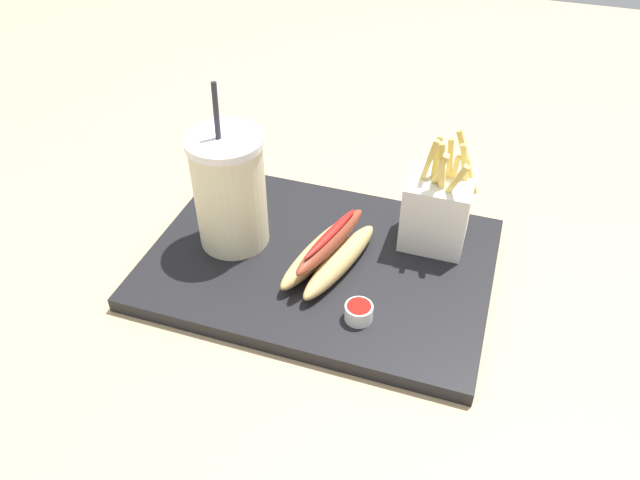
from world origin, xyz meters
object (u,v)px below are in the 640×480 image
Objects in this scene: soda_cup at (230,190)px; ketchup_cup_1 at (359,311)px; hot_dog_1 at (331,253)px; fries_basket at (437,209)px.

ketchup_cup_1 is (-0.20, 0.09, -0.07)m from soda_cup.
ketchup_cup_1 is at bearing 127.44° from hot_dog_1.
soda_cup is at bearing -5.10° from hot_dog_1.
fries_basket is at bearing -140.93° from hot_dog_1.
fries_basket is 0.19m from ketchup_cup_1.
soda_cup reaches higher than fries_basket.
fries_basket is 0.15m from hot_dog_1.
fries_basket reaches higher than hot_dog_1.
hot_dog_1 is (0.12, 0.10, -0.03)m from fries_basket.
fries_basket is at bearing -108.32° from ketchup_cup_1.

